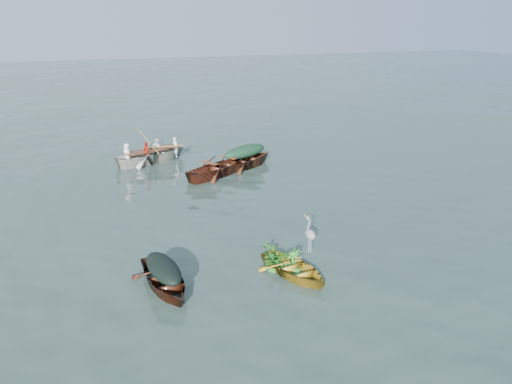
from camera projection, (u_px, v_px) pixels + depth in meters
ground at (276, 222)px, 15.52m from camera, size 140.00×140.00×0.00m
yellow_dinghy at (294, 275)px, 12.29m from camera, size 1.87×2.89×0.69m
dark_covered_boat at (165, 288)px, 11.73m from camera, size 1.59×3.25×0.74m
green_tarp_boat at (245, 168)px, 21.18m from camera, size 4.33×3.02×0.96m
open_wooden_boat at (219, 175)px, 20.15m from camera, size 4.54×3.37×1.04m
rowed_boat at (153, 163)px, 21.91m from camera, size 4.77×2.85×1.11m
dark_tarp_cover at (163, 266)px, 11.55m from camera, size 0.87×1.79×0.40m
green_tarp_cover at (245, 151)px, 20.94m from camera, size 2.38×1.66×0.52m
thwart_benches at (219, 162)px, 19.98m from camera, size 2.34×1.81×0.04m
heron at (310, 239)px, 12.38m from camera, size 0.38×0.46×0.92m
dinghy_weeds at (281, 244)px, 12.51m from camera, size 0.93×1.06×0.60m
rowers at (151, 142)px, 21.60m from camera, size 3.43×2.26×0.76m
oars at (152, 150)px, 21.71m from camera, size 1.45×2.65×0.06m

